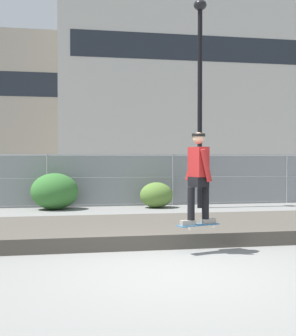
{
  "coord_description": "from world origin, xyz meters",
  "views": [
    {
      "loc": [
        -1.6,
        -6.55,
        1.73
      ],
      "look_at": [
        0.75,
        6.39,
        1.43
      ],
      "focal_mm": 48.38,
      "sensor_mm": 36.0,
      "label": 1
    }
  ],
  "objects_px": {
    "parked_car_mid": "(147,177)",
    "shrub_center": "(156,195)",
    "skater": "(198,173)",
    "shrub_left": "(55,191)",
    "street_lamp": "(200,80)",
    "parked_car_near": "(23,179)",
    "skateboard": "(198,225)"
  },
  "relations": [
    {
      "from": "parked_car_mid",
      "to": "shrub_center",
      "type": "relative_size",
      "value": 3.89
    },
    {
      "from": "skater",
      "to": "shrub_left",
      "type": "height_order",
      "value": "skater"
    },
    {
      "from": "parked_car_mid",
      "to": "shrub_center",
      "type": "bearing_deg",
      "value": -96.12
    },
    {
      "from": "skater",
      "to": "street_lamp",
      "type": "distance_m",
      "value": 7.98
    },
    {
      "from": "street_lamp",
      "to": "parked_car_near",
      "type": "relative_size",
      "value": 1.6
    },
    {
      "from": "skater",
      "to": "parked_car_mid",
      "type": "xyz_separation_m",
      "value": [
        1.24,
        12.23,
        -0.62
      ]
    },
    {
      "from": "skateboard",
      "to": "parked_car_mid",
      "type": "xyz_separation_m",
      "value": [
        1.24,
        12.23,
        0.33
      ]
    },
    {
      "from": "parked_car_near",
      "to": "shrub_left",
      "type": "height_order",
      "value": "parked_car_near"
    },
    {
      "from": "parked_car_mid",
      "to": "shrub_left",
      "type": "distance_m",
      "value": 6.17
    },
    {
      "from": "shrub_left",
      "to": "shrub_center",
      "type": "relative_size",
      "value": 1.38
    },
    {
      "from": "skateboard",
      "to": "skater",
      "type": "xyz_separation_m",
      "value": [
        0.0,
        0.0,
        0.95
      ]
    },
    {
      "from": "shrub_left",
      "to": "shrub_center",
      "type": "distance_m",
      "value": 3.45
    },
    {
      "from": "shrub_left",
      "to": "parked_car_near",
      "type": "bearing_deg",
      "value": 108.16
    },
    {
      "from": "parked_car_near",
      "to": "shrub_center",
      "type": "height_order",
      "value": "parked_car_near"
    },
    {
      "from": "parked_car_near",
      "to": "parked_car_mid",
      "type": "distance_m",
      "value": 5.37
    },
    {
      "from": "street_lamp",
      "to": "parked_car_near",
      "type": "distance_m",
      "value": 8.59
    },
    {
      "from": "shrub_left",
      "to": "parked_car_mid",
      "type": "bearing_deg",
      "value": 50.05
    },
    {
      "from": "skater",
      "to": "shrub_left",
      "type": "relative_size",
      "value": 1.06
    },
    {
      "from": "shrub_left",
      "to": "street_lamp",
      "type": "bearing_deg",
      "value": -4.71
    },
    {
      "from": "skateboard",
      "to": "street_lamp",
      "type": "distance_m",
      "value": 8.38
    },
    {
      "from": "skateboard",
      "to": "street_lamp",
      "type": "xyz_separation_m",
      "value": [
        2.17,
        7.1,
        3.88
      ]
    },
    {
      "from": "street_lamp",
      "to": "parked_car_mid",
      "type": "xyz_separation_m",
      "value": [
        -0.93,
        5.13,
        -3.56
      ]
    },
    {
      "from": "skateboard",
      "to": "parked_car_near",
      "type": "height_order",
      "value": "parked_car_near"
    },
    {
      "from": "skateboard",
      "to": "shrub_left",
      "type": "distance_m",
      "value": 7.98
    },
    {
      "from": "street_lamp",
      "to": "parked_car_mid",
      "type": "bearing_deg",
      "value": 100.32
    },
    {
      "from": "skateboard",
      "to": "parked_car_near",
      "type": "relative_size",
      "value": 0.19
    },
    {
      "from": "skater",
      "to": "street_lamp",
      "type": "bearing_deg",
      "value": 73.0
    },
    {
      "from": "skateboard",
      "to": "shrub_center",
      "type": "xyz_separation_m",
      "value": [
        0.72,
        7.42,
        -0.07
      ]
    },
    {
      "from": "skateboard",
      "to": "skater",
      "type": "relative_size",
      "value": 0.5
    },
    {
      "from": "parked_car_near",
      "to": "shrub_left",
      "type": "relative_size",
      "value": 2.83
    },
    {
      "from": "parked_car_near",
      "to": "shrub_left",
      "type": "distance_m",
      "value": 4.47
    },
    {
      "from": "parked_car_near",
      "to": "shrub_center",
      "type": "relative_size",
      "value": 3.91
    }
  ]
}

